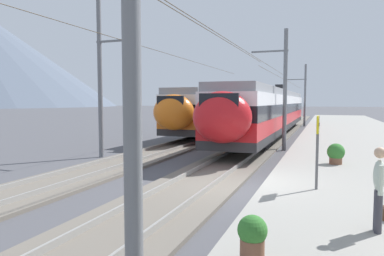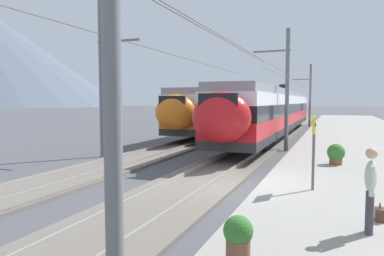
% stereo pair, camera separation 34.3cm
% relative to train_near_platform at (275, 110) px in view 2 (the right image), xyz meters
% --- Properties ---
extents(ground_plane, '(400.00, 400.00, 0.00)m').
position_rel_train_near_platform_xyz_m(ground_plane, '(-18.34, -1.58, -2.23)').
color(ground_plane, '#4C4C51').
extents(track_near, '(120.00, 3.00, 0.28)m').
position_rel_train_near_platform_xyz_m(track_near, '(-18.34, -0.00, -2.16)').
color(track_near, '#6B6359').
rests_on(track_near, ground).
extents(track_far, '(120.00, 3.00, 0.28)m').
position_rel_train_near_platform_xyz_m(track_far, '(-18.34, 4.73, -2.16)').
color(track_far, '#6B6359').
rests_on(track_far, ground).
extents(train_near_platform, '(31.49, 2.87, 4.27)m').
position_rel_train_near_platform_xyz_m(train_near_platform, '(0.00, 0.00, 0.00)').
color(train_near_platform, '#2D2D30').
rests_on(train_near_platform, track_near).
extents(train_far_track, '(30.56, 2.96, 4.27)m').
position_rel_train_near_platform_xyz_m(train_far_track, '(5.18, 4.73, -0.00)').
color(train_far_track, '#2D2D30').
rests_on(train_far_track, track_far).
extents(catenary_mast_west, '(40.65, 2.19, 7.45)m').
position_rel_train_near_platform_xyz_m(catenary_mast_west, '(-25.78, -1.75, 1.69)').
color(catenary_mast_west, slate).
rests_on(catenary_mast_west, ground).
extents(catenary_mast_mid, '(40.65, 2.19, 7.22)m').
position_rel_train_near_platform_xyz_m(catenary_mast_mid, '(-7.93, -1.75, 1.59)').
color(catenary_mast_mid, slate).
rests_on(catenary_mast_mid, ground).
extents(catenary_mast_east, '(40.65, 2.19, 7.28)m').
position_rel_train_near_platform_xyz_m(catenary_mast_east, '(14.06, -1.75, 1.58)').
color(catenary_mast_east, slate).
rests_on(catenary_mast_east, ground).
extents(catenary_mast_far_side, '(40.65, 2.48, 8.34)m').
position_rel_train_near_platform_xyz_m(catenary_mast_far_side, '(-13.92, 6.77, 2.10)').
color(catenary_mast_far_side, slate).
rests_on(catenary_mast_far_side, ground).
extents(platform_sign, '(0.70, 0.08, 2.16)m').
position_rel_train_near_platform_xyz_m(platform_sign, '(-18.80, -3.97, -0.27)').
color(platform_sign, '#59595B').
rests_on(platform_sign, platform_slab).
extents(passenger_walking, '(0.53, 0.22, 1.69)m').
position_rel_train_near_platform_xyz_m(passenger_walking, '(-21.99, -5.18, -0.91)').
color(passenger_walking, '#383842').
rests_on(passenger_walking, platform_slab).
extents(handbag_beside_passenger, '(0.32, 0.18, 0.40)m').
position_rel_train_near_platform_xyz_m(handbag_beside_passenger, '(-21.09, -5.46, -1.71)').
color(handbag_beside_passenger, '#472D1E').
rests_on(handbag_beside_passenger, platform_slab).
extents(potted_plant_platform_edge, '(0.70, 0.70, 0.85)m').
position_rel_train_near_platform_xyz_m(potted_plant_platform_edge, '(-14.07, -4.61, -1.38)').
color(potted_plant_platform_edge, brown).
rests_on(potted_plant_platform_edge, platform_slab).
extents(potted_plant_by_shelter, '(0.48, 0.48, 0.77)m').
position_rel_train_near_platform_xyz_m(potted_plant_by_shelter, '(-24.17, -3.11, -1.42)').
color(potted_plant_by_shelter, brown).
rests_on(potted_plant_by_shelter, platform_slab).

